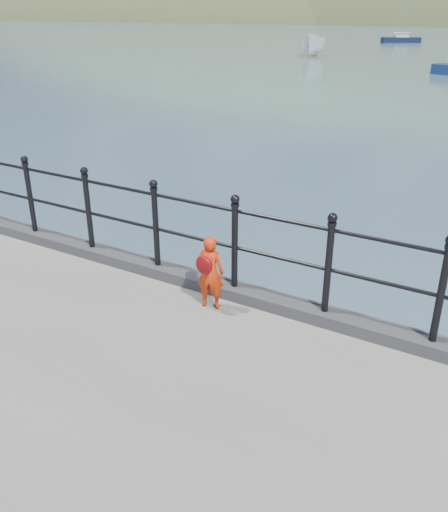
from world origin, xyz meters
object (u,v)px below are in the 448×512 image
Objects in this scene: child at (210,272)px; sailboat_left at (401,40)px; railing at (193,227)px; launch_white at (313,45)px.

sailboat_left is (-17.31, 77.35, -1.14)m from child.
railing reaches higher than child.
child is 52.16m from launch_white.
child is 79.27m from sailboat_left.
launch_white is at bearing 110.60° from railing.
child is (0.48, -0.38, -0.35)m from railing.
launch_white is 28.68m from sailboat_left.
child is 0.12× the size of sailboat_left.
railing is 3.26× the size of launch_white.
railing is at bearing -110.67° from sailboat_left.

